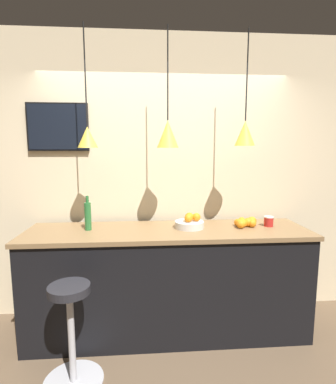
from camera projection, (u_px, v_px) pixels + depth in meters
The scene contains 12 objects.
ground_plane at pixel (174, 375), 2.33m from camera, with size 14.00×14.00×0.00m, color brown.
back_wall at pixel (165, 178), 3.15m from camera, with size 8.00×0.06×2.90m.
service_counter at pixel (168, 281), 2.84m from camera, with size 2.61×0.69×1.01m.
bar_stool at pixel (71, 329), 2.20m from camera, with size 0.45×0.45×0.78m.
fruit_bowl at pixel (190, 223), 2.82m from camera, with size 0.27×0.27×0.14m.
orange_pile at pixel (246, 222), 2.87m from camera, with size 0.23×0.22×0.09m.
juice_bottle at pixel (88, 216), 2.73m from camera, with size 0.06×0.06×0.32m.
spread_jar at pixel (269, 221), 2.88m from camera, with size 0.09×0.09×0.10m.
pendant_lamp_left at pixel (88, 136), 2.62m from camera, with size 0.18×0.18×1.04m.
pendant_lamp_middle at pixel (168, 134), 2.67m from camera, with size 0.20×0.20×1.04m.
pendant_lamp_right at pixel (245, 133), 2.72m from camera, with size 0.18×0.18×1.02m.
mounted_tv at pixel (58, 127), 2.95m from camera, with size 0.59×0.04×0.47m.
Camera 1 is at (-0.21, -2.09, 1.75)m, focal length 28.00 mm.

